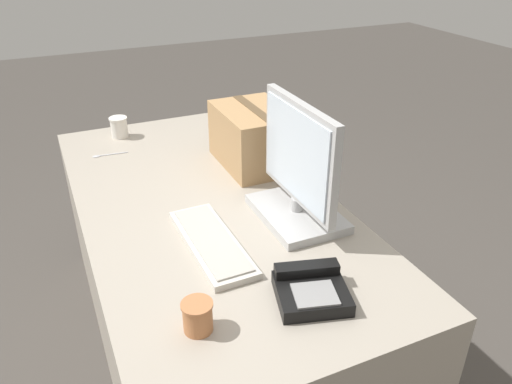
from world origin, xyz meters
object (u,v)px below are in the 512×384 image
Objects in this scene: monitor at (298,175)px; paper_cup_left at (119,127)px; desk_phone at (311,290)px; keyboard at (211,242)px; spoon at (104,155)px; paper_cup_right at (198,316)px; cardboard_box at (254,137)px.

paper_cup_left is (-1.01, -0.43, -0.12)m from monitor.
monitor is at bearing 172.79° from desk_phone.
keyboard is 0.88m from spoon.
desk_phone is 1.42m from paper_cup_left.
paper_cup_left is at bearing -153.83° from desk_phone.
monitor is at bearing 96.43° from keyboard.
paper_cup_right is (0.38, -0.49, -0.12)m from monitor.
spoon is (0.19, -0.11, -0.05)m from paper_cup_left.
monitor is 1.00× the size of keyboard.
desk_phone is at bearing 24.83° from keyboard.
monitor is at bearing -5.76° from cardboard_box.
desk_phone is at bearing 10.60° from paper_cup_left.
paper_cup_right is 1.20m from spoon.
paper_cup_right is at bearing -25.74° from keyboard.
monitor is 0.45m from desk_phone.
desk_phone is (0.35, 0.17, 0.01)m from keyboard.
monitor is 4.62× the size of paper_cup_left.
monitor is 0.99m from spoon.
desk_phone is at bearing -13.81° from cardboard_box.
monitor is at bearing 128.07° from spoon.
paper_cup_left reaches higher than paper_cup_right.
paper_cup_left is 0.72m from cardboard_box.
keyboard is 5.27× the size of paper_cup_right.
spoon is at bearing -167.66° from keyboard.
paper_cup_left is at bearing -114.22° from spoon.
cardboard_box reaches higher than spoon.
monitor is at bearing 22.94° from paper_cup_left.
spoon is at bearing -29.02° from paper_cup_left.
monitor is 5.26× the size of paper_cup_right.
cardboard_box is (-0.47, 0.05, -0.05)m from monitor.
keyboard is 4.63× the size of paper_cup_left.
paper_cup_left is at bearing -157.06° from monitor.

